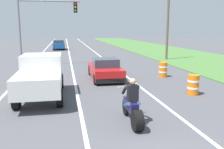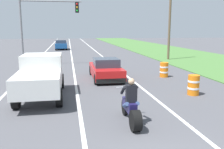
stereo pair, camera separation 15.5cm
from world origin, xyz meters
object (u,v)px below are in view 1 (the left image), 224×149
pickup_truck_left_lane_white (41,75)px  construction_barrel_mid (163,70)px  construction_barrel_nearest (193,85)px  traffic_light_mast_near (39,19)px  distant_car_far_ahead (59,45)px  motorcycle_with_rider (133,108)px  sports_car_red (105,69)px

pickup_truck_left_lane_white → construction_barrel_mid: pickup_truck_left_lane_white is taller
construction_barrel_mid → construction_barrel_nearest: bearing=-93.9°
traffic_light_mast_near → construction_barrel_nearest: traffic_light_mast_near is taller
construction_barrel_nearest → distant_car_far_ahead: (-7.13, 28.83, 0.27)m
pickup_truck_left_lane_white → motorcycle_with_rider: bearing=-50.3°
pickup_truck_left_lane_white → distant_car_far_ahead: 27.98m
sports_car_red → pickup_truck_left_lane_white: 5.35m
sports_car_red → construction_barrel_nearest: (3.69, -4.70, -0.13)m
sports_car_red → pickup_truck_left_lane_white: (-3.69, -3.84, 0.48)m
construction_barrel_nearest → distant_car_far_ahead: distant_car_far_ahead is taller
pickup_truck_left_lane_white → construction_barrel_nearest: bearing=-6.7°
sports_car_red → construction_barrel_nearest: size_ratio=4.30×
construction_barrel_nearest → motorcycle_with_rider: bearing=-141.5°
pickup_truck_left_lane_white → distant_car_far_ahead: (0.25, 27.97, -0.33)m
traffic_light_mast_near → distant_car_far_ahead: 17.48m
motorcycle_with_rider → pickup_truck_left_lane_white: size_ratio=0.46×
traffic_light_mast_near → distant_car_far_ahead: bearing=86.0°
motorcycle_with_rider → construction_barrel_nearest: bearing=38.5°
sports_car_red → pickup_truck_left_lane_white: size_ratio=0.90×
construction_barrel_mid → distant_car_far_ahead: bearing=107.1°
construction_barrel_mid → distant_car_far_ahead: (-7.44, 24.19, 0.27)m
traffic_light_mast_near → construction_barrel_mid: (8.65, -7.06, -3.54)m
motorcycle_with_rider → sports_car_red: size_ratio=0.51×
traffic_light_mast_near → sports_car_red: bearing=-56.4°
traffic_light_mast_near → construction_barrel_mid: bearing=-39.2°
sports_car_red → distant_car_far_ahead: bearing=98.1°
construction_barrel_mid → pickup_truck_left_lane_white: bearing=-153.8°
distant_car_far_ahead → pickup_truck_left_lane_white: bearing=-90.5°
sports_car_red → construction_barrel_nearest: bearing=-51.9°
motorcycle_with_rider → construction_barrel_mid: motorcycle_with_rider is taller
motorcycle_with_rider → pickup_truck_left_lane_white: 5.30m
sports_car_red → traffic_light_mast_near: traffic_light_mast_near is taller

